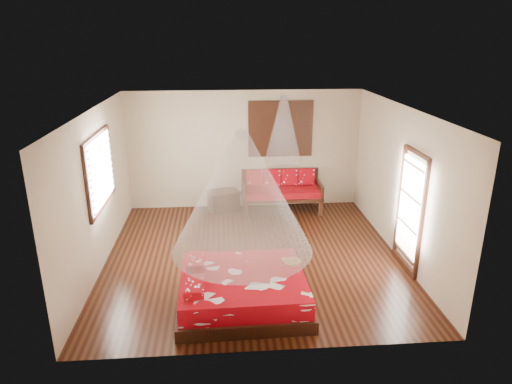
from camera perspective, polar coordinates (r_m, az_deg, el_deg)
The scene contains 10 objects.
room at distance 8.23m, azimuth -0.42°, elevation 0.68°, with size 5.54×5.54×2.84m.
bed at distance 7.24m, azimuth -1.78°, elevation -12.11°, with size 2.03×1.85×0.63m.
daybed at distance 10.84m, azimuth 3.19°, elevation 0.38°, with size 1.86×0.83×0.96m.
storage_chest at distance 10.90m, azimuth -4.09°, elevation -1.06°, with size 0.84×0.72×0.49m.
shutter_panel at distance 10.80m, azimuth 3.09°, elevation 7.89°, with size 1.52×0.06×1.32m.
window_left at distance 8.59m, azimuth -18.89°, elevation 2.51°, with size 0.10×1.74×1.34m.
glazed_door at distance 8.42m, azimuth 18.67°, elevation -2.32°, with size 0.08×1.02×2.16m.
wine_tray at distance 7.48m, azimuth 4.53°, elevation -8.34°, with size 0.29×0.29×0.23m.
mosquito_net_main at distance 6.56m, azimuth -1.78°, elevation -0.08°, with size 2.10×2.10×1.80m, color white.
mosquito_net_daybed at distance 10.33m, azimuth 3.44°, elevation 7.92°, with size 0.83×0.83×1.50m, color white.
Camera 1 is at (-0.55, -7.78, 4.01)m, focal length 32.00 mm.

